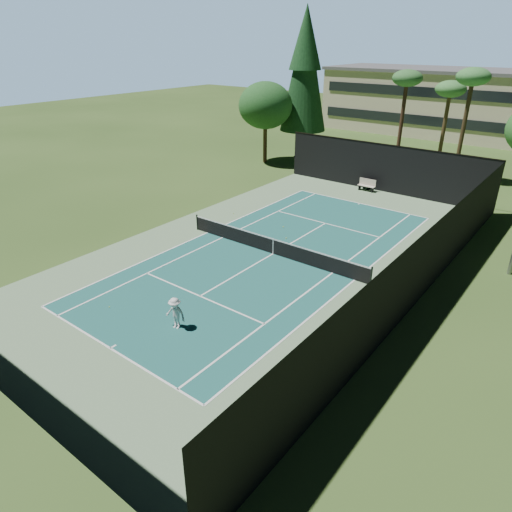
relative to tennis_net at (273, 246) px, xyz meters
The scene contains 19 objects.
ground 0.56m from the tennis_net, ahead, with size 160.00×160.00×0.00m, color #314E1D.
apron_slab 0.55m from the tennis_net, ahead, with size 18.00×32.00×0.01m, color #688B61.
court_surface 0.55m from the tennis_net, ahead, with size 10.97×23.77×0.01m, color #1C5B55.
court_lines 0.54m from the tennis_net, ahead, with size 11.07×23.87×0.01m.
tennis_net is the anchor object (origin of this frame).
fence 1.45m from the tennis_net, 90.00° to the left, with size 18.04×32.05×4.03m.
player 9.14m from the tennis_net, 83.11° to the right, with size 1.00×0.58×1.55m, color silver.
tennis_ball_a 10.29m from the tennis_net, 105.71° to the right, with size 0.06×0.06×0.06m, color #D2F136.
tennis_ball_b 4.45m from the tennis_net, 116.31° to the left, with size 0.07×0.07×0.07m, color #CCDF32.
tennis_ball_c 2.60m from the tennis_net, 105.72° to the left, with size 0.08×0.08×0.08m, color #E5F638.
tennis_ball_d 7.55m from the tennis_net, 148.90° to the left, with size 0.06×0.06×0.06m, color #BBD430.
park_bench 15.36m from the tennis_net, 93.99° to the left, with size 1.50×0.45×1.02m.
trash_bin 15.76m from the tennis_net, 94.80° to the left, with size 0.56×0.56×0.95m.
pine_tree 26.63m from the tennis_net, 118.61° to the left, with size 4.80×4.80×15.00m.
palm_a 25.26m from the tennis_net, 94.76° to the left, with size 2.80×2.80×9.32m.
palm_b 26.92m from the tennis_net, 86.70° to the left, with size 2.80×2.80×8.42m.
palm_c 24.69m from the tennis_net, 80.13° to the left, with size 2.80×2.80×9.77m.
decid_tree_c 23.39m from the tennis_net, 127.87° to the left, with size 5.44×5.44×8.09m.
campus_building 46.12m from the tennis_net, 90.00° to the left, with size 40.50×12.50×8.30m.
Camera 1 is at (14.57, -20.59, 11.97)m, focal length 32.00 mm.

